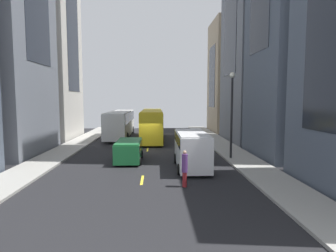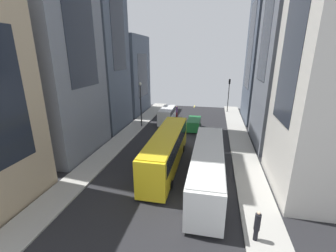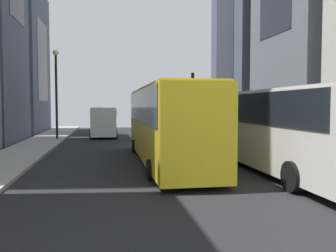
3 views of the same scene
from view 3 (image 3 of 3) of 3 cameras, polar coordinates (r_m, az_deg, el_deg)
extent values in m
plane|color=black|center=(24.57, -2.31, -3.16)|extent=(42.39, 42.39, 0.00)
cube|color=#9E9B93|center=(26.71, 14.56, -2.58)|extent=(2.77, 44.00, 0.15)
cube|color=#9E9B93|center=(24.79, -20.53, -3.13)|extent=(2.77, 44.00, 0.15)
cube|color=yellow|center=(45.40, -5.75, -0.21)|extent=(0.16, 2.00, 0.01)
cube|color=yellow|center=(34.96, -4.54, -1.24)|extent=(0.16, 2.00, 0.01)
cube|color=yellow|center=(24.57, -2.31, -3.14)|extent=(0.16, 2.00, 0.01)
cube|color=yellow|center=(14.33, 3.19, -7.76)|extent=(0.16, 2.00, 0.01)
cube|color=#4C5666|center=(42.10, 15.02, 16.13)|extent=(8.99, 10.05, 24.40)
cube|color=#1E232D|center=(42.10, 15.02, 16.13)|extent=(9.08, 5.52, 13.42)
cube|color=#4C5666|center=(39.63, -23.94, 9.38)|extent=(6.59, 9.96, 14.32)
cube|color=#1E232D|center=(39.63, -23.94, 9.38)|extent=(6.66, 5.48, 7.88)
cube|color=silver|center=(16.03, 16.23, -0.34)|extent=(2.55, 12.71, 3.00)
cube|color=black|center=(16.00, 16.28, 2.70)|extent=(2.60, 11.69, 1.20)
cube|color=beige|center=(16.01, 16.32, 5.17)|extent=(2.45, 12.20, 0.08)
cylinder|color=black|center=(12.17, 19.32, -7.56)|extent=(0.46, 1.00, 1.00)
cylinder|color=black|center=(20.19, 14.27, -3.22)|extent=(0.46, 1.00, 1.00)
cylinder|color=black|center=(19.36, 7.90, -3.43)|extent=(0.46, 1.00, 1.00)
cube|color=yellow|center=(17.28, -0.33, 0.32)|extent=(2.45, 12.64, 3.30)
cube|color=black|center=(17.26, -0.33, 3.17)|extent=(2.50, 11.63, 1.48)
cube|color=gold|center=(17.28, -0.33, 5.93)|extent=(2.35, 12.14, 0.08)
cylinder|color=black|center=(13.89, 6.97, -6.57)|extent=(0.44, 0.76, 0.76)
cylinder|color=black|center=(13.42, -2.35, -6.89)|extent=(0.44, 0.76, 0.76)
cylinder|color=black|center=(21.44, 0.93, -3.07)|extent=(0.44, 0.76, 0.76)
cylinder|color=black|center=(21.14, -5.10, -3.17)|extent=(0.44, 0.76, 0.76)
cube|color=white|center=(31.90, -10.12, 0.70)|extent=(2.05, 5.52, 2.30)
cube|color=black|center=(31.87, -10.13, 2.06)|extent=(2.09, 5.08, 0.69)
cube|color=silver|center=(31.87, -10.14, 2.84)|extent=(1.97, 5.30, 0.08)
cylinder|color=black|center=(30.26, -8.33, -1.29)|extent=(0.37, 0.72, 0.72)
cylinder|color=black|center=(30.27, -11.90, -1.33)|extent=(0.37, 0.72, 0.72)
cylinder|color=black|center=(33.67, -8.48, -0.84)|extent=(0.37, 0.72, 0.72)
cylinder|color=black|center=(33.68, -11.69, -0.87)|extent=(0.37, 0.72, 0.72)
cube|color=#1E7238|center=(29.82, -1.12, -0.34)|extent=(1.88, 4.24, 1.41)
cube|color=black|center=(29.80, -1.12, 0.35)|extent=(1.92, 3.91, 0.59)
cube|color=#1A612F|center=(29.78, -1.12, 1.09)|extent=(1.80, 4.07, 0.08)
cylinder|color=black|center=(28.71, 0.99, -1.60)|extent=(0.34, 0.62, 0.62)
cylinder|color=black|center=(28.44, -2.44, -1.65)|extent=(0.34, 0.62, 0.62)
cylinder|color=black|center=(31.29, 0.09, -1.20)|extent=(0.34, 0.62, 0.62)
cylinder|color=black|center=(31.04, -3.06, -1.24)|extent=(0.34, 0.62, 0.62)
cylinder|color=maroon|center=(36.20, -8.61, -0.46)|extent=(0.25, 0.25, 0.84)
cylinder|color=#593372|center=(36.16, -8.62, 1.01)|extent=(0.34, 0.34, 1.01)
sphere|color=tan|center=(36.14, -8.63, 1.98)|extent=(0.21, 0.21, 0.21)
cylinder|color=black|center=(42.36, 3.88, 3.45)|extent=(0.14, 0.14, 5.48)
cube|color=black|center=(42.49, 3.90, 7.75)|extent=(0.32, 0.32, 0.90)
sphere|color=red|center=(42.68, 3.84, 8.07)|extent=(0.20, 0.20, 0.20)
sphere|color=orange|center=(42.66, 3.84, 7.73)|extent=(0.20, 0.20, 0.20)
sphere|color=green|center=(42.64, 3.84, 7.40)|extent=(0.20, 0.20, 0.20)
cylinder|color=black|center=(29.30, -17.18, 4.37)|extent=(0.18, 0.18, 6.47)
sphere|color=silver|center=(29.57, -17.29, 10.99)|extent=(0.44, 0.44, 0.44)
camera|label=1|loc=(51.64, -7.26, 5.58)|focal=30.28mm
camera|label=2|loc=(11.50, 108.96, 45.48)|focal=24.03mm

